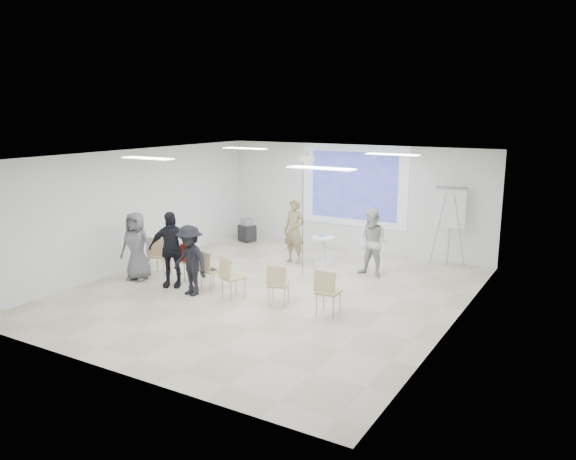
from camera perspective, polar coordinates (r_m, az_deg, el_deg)
The scene contains 30 objects.
floor at distance 12.53m, azimuth -1.86°, elevation -6.49°, with size 8.00×9.00×0.10m, color beige.
ceiling at distance 11.91m, azimuth -1.96°, elevation 7.79°, with size 8.00×9.00×0.10m, color white.
wall_back at distance 16.10m, azimuth 6.77°, elevation 3.28°, with size 8.00×0.10×3.00m, color silver.
wall_left at distance 14.66m, azimuth -15.43°, elevation 2.07°, with size 0.10×9.00×3.00m, color silver.
wall_right at distance 10.59m, azimuth 16.98°, elevation -1.78°, with size 0.10×9.00×3.00m, color silver.
projection_halo at distance 15.99m, azimuth 6.71°, elevation 4.49°, with size 3.20×0.01×2.30m, color silver.
projection_image at distance 15.98m, azimuth 6.69°, elevation 4.49°, with size 2.60×0.01×1.90m, color #313AA9.
pedestal_table at distance 14.56m, azimuth 3.60°, elevation -1.92°, with size 0.76×0.76×0.76m.
player_left at distance 14.61m, azimuth 0.65°, elevation 0.36°, with size 0.71×0.48×1.94m, color #927F59.
player_right at distance 13.58m, azimuth 8.61°, elevation -0.95°, with size 0.87×0.70×1.82m, color silver.
controller_left at distance 14.68m, azimuth 1.74°, elevation 1.64°, with size 0.04×0.13×0.04m, color white.
controller_right at distance 13.81m, azimuth 8.35°, elevation 0.62°, with size 0.04×0.11×0.04m, color white.
chair_far_left at distance 13.86m, azimuth -13.03°, elevation -2.29°, with size 0.57×0.59×0.97m.
chair_left_mid at distance 13.23m, azimuth -9.73°, elevation -2.97°, with size 0.49×0.52×0.92m.
chair_left_inner at distance 12.58m, azimuth -8.04°, elevation -3.78°, with size 0.51×0.54×0.89m.
chair_center at distance 11.94m, azimuth -5.90°, elevation -4.51°, with size 0.57×0.59×0.92m.
chair_right_inner at distance 11.47m, azimuth -1.05°, elevation -5.31°, with size 0.52×0.54×0.87m.
chair_right_far at distance 10.94m, azimuth 3.98°, elevation -5.98°, with size 0.47×0.50×0.94m.
red_jacket at distance 13.07m, azimuth -10.11°, elevation -2.37°, with size 0.43×0.10×0.41m, color #AC2015.
laptop at distance 12.65m, azimuth -7.70°, elevation -3.90°, with size 0.33×0.24×0.03m, color black.
audience_left at distance 12.90m, azimuth -11.85°, elevation -1.38°, with size 1.16×0.69×1.99m, color black.
audience_mid at distance 12.24m, azimuth -9.95°, elevation -2.60°, with size 1.13×0.62×1.75m, color black.
audience_outer at distance 13.64m, azimuth -15.17°, elevation -1.20°, with size 0.88×0.58×1.81m, color slate.
flipchart_easel at distance 14.78m, azimuth 16.16°, elevation 2.18°, with size 0.88×0.68×2.06m.
av_cart at distance 17.19m, azimuth -4.18°, elevation -0.08°, with size 0.57×0.52×0.71m.
ceiling_projector at distance 13.18m, azimuth 1.90°, elevation 6.63°, with size 0.30×0.25×3.00m.
fluor_panel_nw at distance 14.69m, azimuth -4.42°, elevation 8.26°, with size 1.20×0.30×0.02m, color white.
fluor_panel_ne at distance 12.84m, azimuth 10.56°, elevation 7.55°, with size 1.20×0.30×0.02m, color white.
fluor_panel_sw at distance 11.98m, azimuth -14.06°, elevation 7.08°, with size 1.20×0.30×0.02m, color white.
fluor_panel_se at distance 9.63m, azimuth 3.37°, elevation 6.28°, with size 1.20×0.30×0.02m, color white.
Camera 1 is at (6.35, -10.04, 3.94)m, focal length 35.00 mm.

